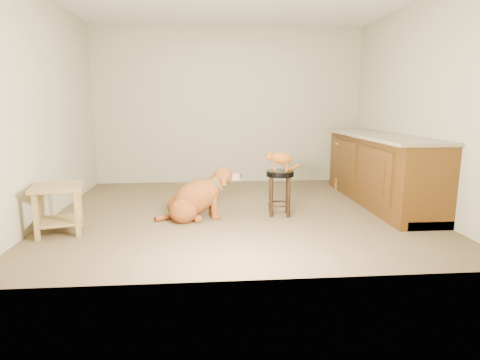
{
  "coord_description": "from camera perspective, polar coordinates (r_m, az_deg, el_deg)",
  "views": [
    {
      "loc": [
        -0.39,
        -4.87,
        1.34
      ],
      "look_at": [
        0.0,
        -0.23,
        0.45
      ],
      "focal_mm": 30.0,
      "sensor_mm": 36.0,
      "label": 1
    }
  ],
  "objects": [
    {
      "name": "golden_retriever",
      "position": [
        4.72,
        -6.27,
        -2.67
      ],
      "size": [
        1.02,
        0.55,
        0.65
      ],
      "rotation": [
        0.0,
        0.0,
        0.19
      ],
      "color": "brown",
      "rests_on": "ground"
    },
    {
      "name": "cabinet_run",
      "position": [
        5.74,
        19.26,
        1.18
      ],
      "size": [
        0.7,
        2.56,
        0.94
      ],
      "color": "#50300E",
      "rests_on": "ground"
    },
    {
      "name": "side_table",
      "position": [
        4.57,
        -24.45,
        -2.84
      ],
      "size": [
        0.6,
        0.6,
        0.51
      ],
      "rotation": [
        0.0,
        0.0,
        0.24
      ],
      "color": "#9B7E47",
      "rests_on": "ground"
    },
    {
      "name": "tabby_kitten",
      "position": [
        4.81,
        5.62,
        3.03
      ],
      "size": [
        0.43,
        0.15,
        0.27
      ],
      "rotation": [
        0.0,
        0.0,
        -0.12
      ],
      "color": "#8A440D",
      "rests_on": "padded_stool"
    },
    {
      "name": "room_shell",
      "position": [
        4.9,
        -0.24,
        14.75
      ],
      "size": [
        4.54,
        4.04,
        2.62
      ],
      "color": "#AAA689",
      "rests_on": "ground"
    },
    {
      "name": "padded_stool",
      "position": [
        4.86,
        5.67,
        -0.52
      ],
      "size": [
        0.33,
        0.33,
        0.55
      ],
      "rotation": [
        0.0,
        0.0,
        -0.12
      ],
      "color": "black",
      "rests_on": "ground"
    },
    {
      "name": "floor",
      "position": [
        5.07,
        -0.22,
        -4.52
      ],
      "size": [
        4.5,
        4.0,
        0.01
      ],
      "primitive_type": "cube",
      "color": "brown",
      "rests_on": "ground"
    },
    {
      "name": "wood_stool",
      "position": [
        6.4,
        15.74,
        1.9
      ],
      "size": [
        0.49,
        0.49,
        0.76
      ],
      "rotation": [
        0.0,
        0.0,
        0.23
      ],
      "color": "brown",
      "rests_on": "ground"
    }
  ]
}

